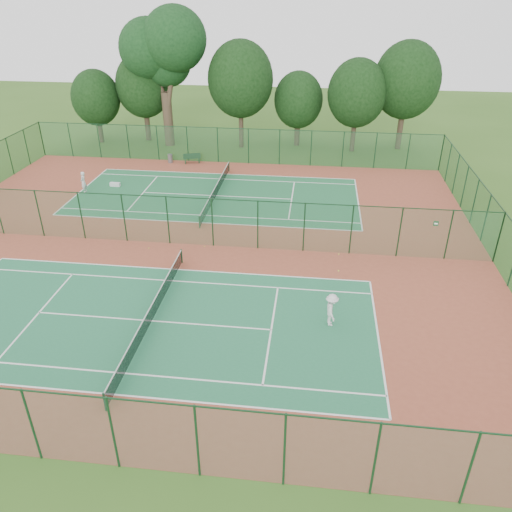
# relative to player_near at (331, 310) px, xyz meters

# --- Properties ---
(ground) EXTENTS (120.00, 120.00, 0.00)m
(ground) POSITION_rel_player_near_xyz_m (-9.46, 8.13, -0.94)
(ground) COLOR #345A1C
(ground) RESTS_ON ground
(red_pad) EXTENTS (40.00, 36.00, 0.01)m
(red_pad) POSITION_rel_player_near_xyz_m (-9.46, 8.13, -0.94)
(red_pad) COLOR brown
(red_pad) RESTS_ON ground
(court_near) EXTENTS (23.77, 10.97, 0.01)m
(court_near) POSITION_rel_player_near_xyz_m (-9.46, -0.87, -0.93)
(court_near) COLOR #216B44
(court_near) RESTS_ON red_pad
(court_far) EXTENTS (23.77, 10.97, 0.01)m
(court_far) POSITION_rel_player_near_xyz_m (-9.46, 17.13, -0.93)
(court_far) COLOR #1F653A
(court_far) RESTS_ON red_pad
(fence_north) EXTENTS (40.00, 0.09, 3.50)m
(fence_north) POSITION_rel_player_near_xyz_m (-9.46, 26.13, 0.82)
(fence_north) COLOR #1B532F
(fence_north) RESTS_ON ground
(fence_south) EXTENTS (40.00, 0.09, 3.50)m
(fence_south) POSITION_rel_player_near_xyz_m (-9.46, -9.87, 0.82)
(fence_south) COLOR #1A5036
(fence_south) RESTS_ON ground
(fence_east) EXTENTS (0.09, 36.00, 3.50)m
(fence_east) POSITION_rel_player_near_xyz_m (10.54, 8.13, 0.82)
(fence_east) COLOR #1C542E
(fence_east) RESTS_ON ground
(fence_divider) EXTENTS (40.00, 0.09, 3.50)m
(fence_divider) POSITION_rel_player_near_xyz_m (-9.46, 8.13, 0.82)
(fence_divider) COLOR #1B532E
(fence_divider) RESTS_ON ground
(tennis_net_near) EXTENTS (0.10, 12.90, 0.97)m
(tennis_net_near) POSITION_rel_player_near_xyz_m (-9.46, -0.87, -0.40)
(tennis_net_near) COLOR #153A23
(tennis_net_near) RESTS_ON ground
(tennis_net_far) EXTENTS (0.10, 12.90, 0.97)m
(tennis_net_far) POSITION_rel_player_near_xyz_m (-9.46, 17.13, -0.40)
(tennis_net_far) COLOR #153B20
(tennis_net_far) RESTS_ON ground
(player_near) EXTENTS (0.83, 1.27, 1.84)m
(player_near) POSITION_rel_player_near_xyz_m (0.00, 0.00, 0.00)
(player_near) COLOR silver
(player_near) RESTS_ON court_near
(player_far) EXTENTS (0.45, 0.68, 1.86)m
(player_far) POSITION_rel_player_near_xyz_m (-20.84, 16.49, 0.01)
(player_far) COLOR silver
(player_far) RESTS_ON court_far
(trash_bin) EXTENTS (0.55, 0.55, 0.86)m
(trash_bin) POSITION_rel_player_near_xyz_m (-15.74, 25.34, -0.50)
(trash_bin) COLOR slate
(trash_bin) RESTS_ON red_pad
(bench) EXTENTS (1.78, 0.97, 1.06)m
(bench) POSITION_rel_player_near_xyz_m (-13.52, 25.41, -0.39)
(bench) COLOR #11321A
(bench) RESTS_ON red_pad
(kit_bag) EXTENTS (0.92, 0.39, 0.34)m
(kit_bag) POSITION_rel_player_near_xyz_m (-18.82, 18.27, -0.76)
(kit_bag) COLOR silver
(kit_bag) RESTS_ON red_pad
(stray_ball_a) EXTENTS (0.07, 0.07, 0.07)m
(stray_ball_a) POSITION_rel_player_near_xyz_m (-8.49, 7.85, -0.90)
(stray_ball_a) COLOR #B3CF30
(stray_ball_a) RESTS_ON red_pad
(stray_ball_b) EXTENTS (0.08, 0.08, 0.08)m
(stray_ball_b) POSITION_rel_player_near_xyz_m (0.62, 7.86, -0.89)
(stray_ball_b) COLOR #C5E836
(stray_ball_b) RESTS_ON red_pad
(stray_ball_c) EXTENTS (0.06, 0.06, 0.06)m
(stray_ball_c) POSITION_rel_player_near_xyz_m (-12.20, 7.14, -0.90)
(stray_ball_c) COLOR #B6CD2F
(stray_ball_c) RESTS_ON red_pad
(big_tree) EXTENTS (9.22, 6.75, 14.17)m
(big_tree) POSITION_rel_player_near_xyz_m (-17.38, 31.63, 9.09)
(big_tree) COLOR #3C2D20
(big_tree) RESTS_ON ground
(evergreen_row) EXTENTS (39.00, 5.00, 12.00)m
(evergreen_row) POSITION_rel_player_near_xyz_m (-8.96, 32.38, -0.94)
(evergreen_row) COLOR black
(evergreen_row) RESTS_ON ground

